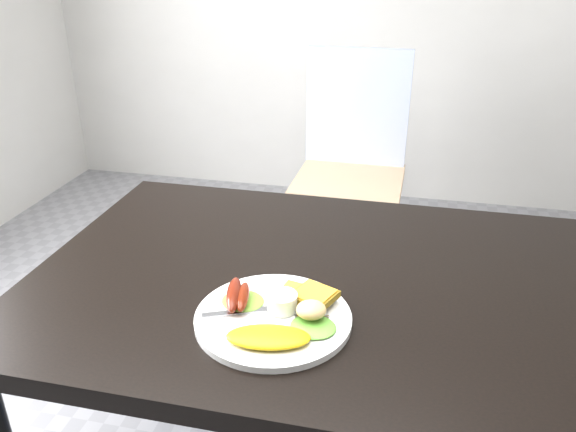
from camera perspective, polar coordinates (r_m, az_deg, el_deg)
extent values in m
cube|color=black|center=(1.16, 4.05, -7.00)|extent=(1.20, 0.80, 0.04)
cube|color=tan|center=(2.41, 6.19, 3.31)|extent=(0.46, 0.46, 0.05)
imported|color=navy|center=(1.86, 2.62, 3.64)|extent=(0.51, 0.37, 1.32)
cylinder|color=white|center=(1.01, -1.52, -10.34)|extent=(0.28, 0.28, 0.01)
ellipsoid|color=#609829|center=(1.04, -4.61, -8.59)|extent=(0.09, 0.08, 0.01)
ellipsoid|color=#308C24|center=(0.98, 2.57, -11.17)|extent=(0.09, 0.08, 0.01)
ellipsoid|color=gold|center=(0.95, -2.02, -12.18)|extent=(0.15, 0.09, 0.02)
ellipsoid|color=#620F0F|center=(1.03, -5.52, -7.93)|extent=(0.05, 0.12, 0.03)
ellipsoid|color=#620908|center=(1.03, -4.60, -8.17)|extent=(0.04, 0.09, 0.02)
cylinder|color=white|center=(1.01, -0.59, -8.72)|extent=(0.06, 0.06, 0.03)
cube|color=brown|center=(1.05, 1.00, -8.14)|extent=(0.08, 0.08, 0.01)
cube|color=#816415|center=(1.03, 2.66, -8.13)|extent=(0.09, 0.09, 0.01)
ellipsoid|color=beige|center=(0.98, 2.36, -9.51)|extent=(0.06, 0.06, 0.03)
cube|color=#ADAFB7|center=(1.02, -3.95, -9.61)|extent=(0.16, 0.08, 0.00)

